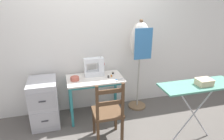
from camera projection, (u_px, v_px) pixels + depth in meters
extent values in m
plane|color=#5B5651|center=(99.00, 124.00, 3.27)|extent=(14.00, 14.00, 0.00)
cube|color=silver|center=(90.00, 39.00, 3.35)|extent=(10.00, 0.05, 2.55)
cube|color=silver|center=(95.00, 79.00, 3.26)|extent=(0.91, 0.53, 0.02)
cube|color=teal|center=(98.00, 86.00, 3.07)|extent=(0.83, 0.03, 0.04)
cube|color=teal|center=(72.00, 108.00, 3.09)|extent=(0.04, 0.04, 0.68)
cube|color=teal|center=(123.00, 101.00, 3.29)|extent=(0.04, 0.04, 0.68)
cube|color=teal|center=(70.00, 95.00, 3.49)|extent=(0.04, 0.04, 0.68)
cube|color=teal|center=(115.00, 89.00, 3.69)|extent=(0.04, 0.04, 0.68)
cube|color=white|center=(94.00, 73.00, 3.35)|extent=(0.32, 0.16, 0.08)
cube|color=white|center=(101.00, 64.00, 3.32)|extent=(0.09, 0.14, 0.22)
cube|color=white|center=(92.00, 60.00, 3.26)|extent=(0.28, 0.12, 0.07)
cube|color=white|center=(85.00, 67.00, 3.27)|extent=(0.04, 0.09, 0.15)
cylinder|color=#B22D2D|center=(104.00, 64.00, 3.34)|extent=(0.02, 0.06, 0.06)
cylinder|color=#99999E|center=(101.00, 57.00, 3.28)|extent=(0.01, 0.01, 0.02)
cylinder|color=#B25647|center=(75.00, 79.00, 3.16)|extent=(0.14, 0.14, 0.06)
cylinder|color=brown|center=(75.00, 77.00, 3.15)|extent=(0.11, 0.11, 0.01)
cube|color=silver|center=(120.00, 79.00, 3.22)|extent=(0.11, 0.04, 0.00)
cube|color=silver|center=(121.00, 79.00, 3.20)|extent=(0.12, 0.01, 0.00)
torus|color=#2870B7|center=(116.00, 80.00, 3.18)|extent=(0.03, 0.03, 0.01)
torus|color=#2870B7|center=(116.00, 80.00, 3.18)|extent=(0.03, 0.03, 0.01)
cylinder|color=black|center=(108.00, 77.00, 3.27)|extent=(0.03, 0.03, 0.03)
cylinder|color=beige|center=(108.00, 76.00, 3.26)|extent=(0.04, 0.04, 0.00)
cylinder|color=beige|center=(108.00, 77.00, 3.27)|extent=(0.04, 0.04, 0.00)
cylinder|color=orange|center=(111.00, 75.00, 3.30)|extent=(0.03, 0.03, 0.04)
cylinder|color=beige|center=(111.00, 74.00, 3.30)|extent=(0.04, 0.04, 0.00)
cylinder|color=beige|center=(111.00, 76.00, 3.31)|extent=(0.04, 0.04, 0.00)
cylinder|color=black|center=(113.00, 73.00, 3.42)|extent=(0.03, 0.03, 0.03)
cylinder|color=beige|center=(113.00, 72.00, 3.41)|extent=(0.04, 0.04, 0.00)
cylinder|color=beige|center=(113.00, 74.00, 3.42)|extent=(0.04, 0.04, 0.00)
cube|color=#513823|center=(107.00, 112.00, 2.79)|extent=(0.40, 0.38, 0.04)
cube|color=#513823|center=(94.00, 121.00, 2.98)|extent=(0.04, 0.04, 0.42)
cube|color=#513823|center=(116.00, 118.00, 3.06)|extent=(0.04, 0.04, 0.42)
cube|color=#513823|center=(98.00, 135.00, 2.69)|extent=(0.04, 0.04, 0.42)
cube|color=#513823|center=(122.00, 131.00, 2.77)|extent=(0.04, 0.04, 0.42)
cube|color=#513823|center=(97.00, 103.00, 2.52)|extent=(0.04, 0.04, 0.48)
cube|color=#513823|center=(123.00, 100.00, 2.60)|extent=(0.04, 0.04, 0.48)
cube|color=#513823|center=(110.00, 91.00, 2.51)|extent=(0.34, 0.02, 0.06)
cube|color=#513823|center=(110.00, 103.00, 2.57)|extent=(0.34, 0.02, 0.06)
cube|color=#B7B7BC|center=(44.00, 102.00, 3.17)|extent=(0.42, 0.52, 0.76)
cube|color=#A8A8AD|center=(42.00, 101.00, 2.87)|extent=(0.39, 0.01, 0.27)
cube|color=#333338|center=(42.00, 102.00, 2.86)|extent=(0.10, 0.01, 0.02)
cube|color=#A8A8AD|center=(45.00, 121.00, 2.99)|extent=(0.39, 0.01, 0.27)
cube|color=#333338|center=(45.00, 121.00, 2.98)|extent=(0.10, 0.01, 0.02)
cylinder|color=#846647|center=(137.00, 106.00, 3.77)|extent=(0.32, 0.32, 0.03)
cylinder|color=#ADA89E|center=(138.00, 80.00, 3.58)|extent=(0.03, 0.03, 1.02)
ellipsoid|color=beige|center=(140.00, 40.00, 3.32)|extent=(0.36, 0.26, 0.61)
sphere|color=brown|center=(141.00, 21.00, 3.21)|extent=(0.06, 0.06, 0.06)
cube|color=teal|center=(143.00, 44.00, 3.21)|extent=(0.30, 0.01, 0.51)
cube|color=#518E7A|center=(199.00, 85.00, 2.61)|extent=(1.04, 0.36, 0.02)
cylinder|color=#B7B7BC|center=(194.00, 114.00, 2.77)|extent=(0.64, 0.02, 0.87)
cylinder|color=#B7B7BC|center=(194.00, 114.00, 2.77)|extent=(0.64, 0.02, 0.87)
cube|color=beige|center=(204.00, 82.00, 2.58)|extent=(0.19, 0.15, 0.08)
cube|color=beige|center=(205.00, 79.00, 2.56)|extent=(0.20, 0.16, 0.01)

